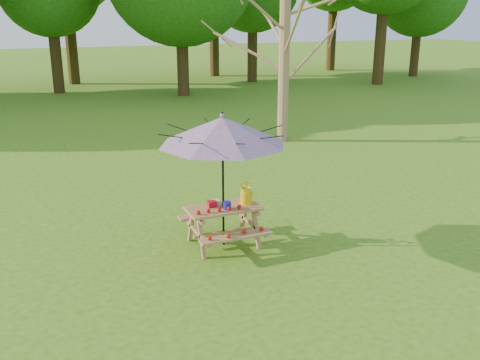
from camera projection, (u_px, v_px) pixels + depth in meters
name	position (u px, v px, depth m)	size (l,w,h in m)	color
picnic_table	(224.00, 226.00, 8.90)	(1.20, 1.32, 0.67)	#996245
patio_umbrella	(223.00, 131.00, 8.41)	(2.20, 2.20, 2.25)	black
produce_bins	(219.00, 204.00, 8.78)	(0.32, 0.44, 0.13)	#B50E1C
tomatoes_row	(219.00, 210.00, 8.57)	(0.77, 0.13, 0.07)	red
flower_bucket	(246.00, 190.00, 8.90)	(0.31, 0.28, 0.45)	#FFBA0D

